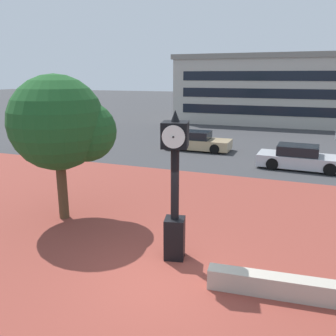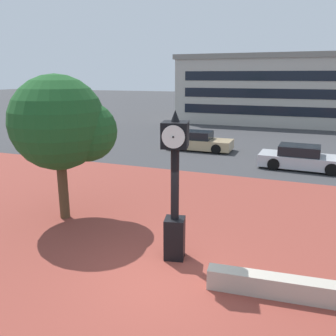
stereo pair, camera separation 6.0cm
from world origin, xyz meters
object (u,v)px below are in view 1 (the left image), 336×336
at_px(plaza_tree, 63,125).
at_px(street_clock, 175,189).
at_px(car_street_near, 51,138).
at_px(car_street_distant, 197,142).
at_px(car_street_mid, 300,158).
at_px(civic_building, 289,88).

bearing_deg(plaza_tree, street_clock, -17.26).
xyz_separation_m(car_street_near, car_street_distant, (10.32, 2.24, 0.00)).
xyz_separation_m(street_clock, car_street_mid, (3.16, 11.52, -1.45)).
xyz_separation_m(plaza_tree, car_street_mid, (7.64, 10.13, -2.75)).
height_order(car_street_near, civic_building, civic_building).
bearing_deg(civic_building, car_street_mid, -85.76).
bearing_deg(car_street_distant, street_clock, 13.64).
bearing_deg(plaza_tree, car_street_mid, 53.00).
xyz_separation_m(plaza_tree, car_street_near, (-9.31, 10.71, -2.75)).
relative_size(plaza_tree, car_street_distant, 1.14).
height_order(street_clock, car_street_mid, street_clock).
distance_m(car_street_near, civic_building, 27.26).
distance_m(plaza_tree, car_street_distant, 13.28).
bearing_deg(street_clock, car_street_mid, 62.47).
relative_size(car_street_mid, civic_building, 0.20).
relative_size(street_clock, civic_building, 0.18).
distance_m(plaza_tree, car_street_mid, 12.98).
height_order(plaza_tree, car_street_near, plaza_tree).
bearing_deg(street_clock, plaza_tree, 150.55).
bearing_deg(car_street_near, plaza_tree, 40.39).
height_order(car_street_mid, car_street_distant, same).
height_order(plaza_tree, car_street_mid, plaza_tree).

